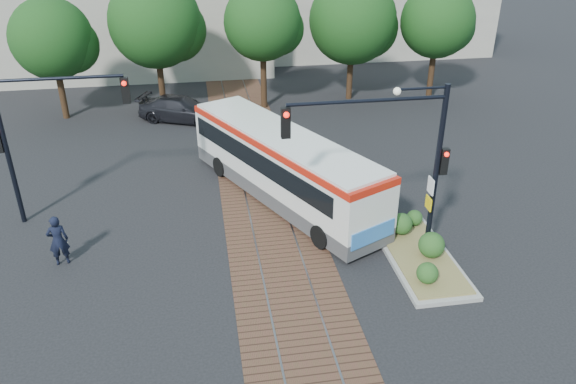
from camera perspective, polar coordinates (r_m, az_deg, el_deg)
name	(u,v)px	position (r m, az deg, el deg)	size (l,w,h in m)	color
ground	(280,255)	(19.97, -0.87, -6.45)	(120.00, 120.00, 0.00)	black
trackbed	(265,202)	(23.36, -2.35, -1.02)	(3.60, 40.00, 0.02)	#503124
tree_row	(257,24)	(33.60, -3.21, 16.68)	(26.40, 5.60, 7.67)	#382314
warehouses	(216,7)	(45.76, -7.32, 18.10)	(40.00, 13.00, 8.00)	#ADA899
city_bus	(282,163)	(22.97, -0.59, 2.98)	(6.82, 10.74, 2.90)	#414143
traffic_island	(419,249)	(20.24, 13.21, -5.66)	(2.20, 5.20, 1.13)	gray
signal_pole_main	(403,149)	(18.20, 11.58, 4.30)	(5.49, 0.46, 6.00)	black
signal_pole_left	(34,127)	(22.45, -24.37, 6.06)	(4.99, 0.34, 6.00)	black
officer	(58,240)	(20.60, -22.33, -4.57)	(0.68, 0.44, 1.86)	black
parked_car	(181,109)	(32.56, -10.82, 8.30)	(1.95, 4.79, 1.39)	black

